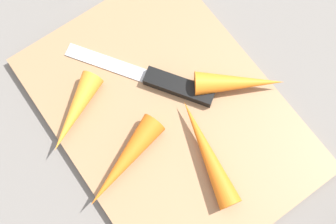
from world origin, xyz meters
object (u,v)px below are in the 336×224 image
object	(u,v)px
carrot_short	(240,83)
carrot_shortest	(74,113)
carrot_longest	(207,151)
knife	(169,83)
cutting_board	(168,113)
carrot_long	(124,162)

from	to	relation	value
carrot_short	carrot_shortest	xyz separation A→B (m)	(0.09, 0.19, -0.00)
carrot_longest	carrot_shortest	xyz separation A→B (m)	(0.13, 0.10, 0.00)
carrot_longest	carrot_shortest	world-z (taller)	carrot_shortest
knife	carrot_shortest	size ratio (longest dim) A/B	1.73
cutting_board	carrot_short	xyz separation A→B (m)	(-0.02, -0.09, 0.02)
carrot_longest	cutting_board	bearing A→B (deg)	18.06
carrot_shortest	knife	bearing A→B (deg)	133.07
carrot_long	carrot_short	xyz separation A→B (m)	(-0.00, -0.17, -0.00)
carrot_long	carrot_short	size ratio (longest dim) A/B	1.10
carrot_short	carrot_shortest	distance (m)	0.21
knife	carrot_longest	xyz separation A→B (m)	(-0.10, 0.02, 0.01)
carrot_longest	carrot_short	xyz separation A→B (m)	(0.05, -0.08, 0.00)
carrot_long	carrot_shortest	world-z (taller)	carrot_long
cutting_board	carrot_shortest	world-z (taller)	carrot_shortest
knife	carrot_longest	world-z (taller)	carrot_longest
knife	carrot_short	xyz separation A→B (m)	(-0.05, -0.07, 0.01)
carrot_long	carrot_longest	bearing A→B (deg)	133.99
carrot_shortest	carrot_short	bearing A→B (deg)	124.09
carrot_shortest	carrot_long	bearing A→B (deg)	68.68
cutting_board	carrot_short	size ratio (longest dim) A/B	3.25
cutting_board	carrot_long	xyz separation A→B (m)	(-0.02, 0.08, 0.02)
knife	carrot_short	bearing A→B (deg)	-161.34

